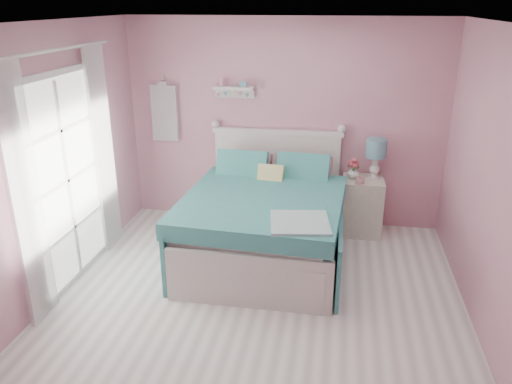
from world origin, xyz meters
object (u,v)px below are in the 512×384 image
(table_lamp, at_px, (376,151))
(bed, at_px, (265,222))
(teacup, at_px, (360,180))
(nightstand, at_px, (362,206))
(vase, at_px, (353,172))

(table_lamp, bearing_deg, bed, -144.68)
(bed, distance_m, teacup, 1.28)
(bed, bearing_deg, teacup, 34.88)
(nightstand, xyz_separation_m, teacup, (-0.06, -0.17, 0.40))
(vase, distance_m, teacup, 0.20)
(vase, relative_size, teacup, 1.51)
(nightstand, bearing_deg, vase, 178.51)
(bed, xyz_separation_m, table_lamp, (1.22, 0.87, 0.65))
(nightstand, bearing_deg, bed, -143.73)
(table_lamp, bearing_deg, vase, -168.28)
(vase, bearing_deg, teacup, -64.56)
(bed, height_order, vase, bed)
(bed, height_order, teacup, bed)
(bed, relative_size, vase, 14.22)
(nightstand, height_order, vase, vase)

